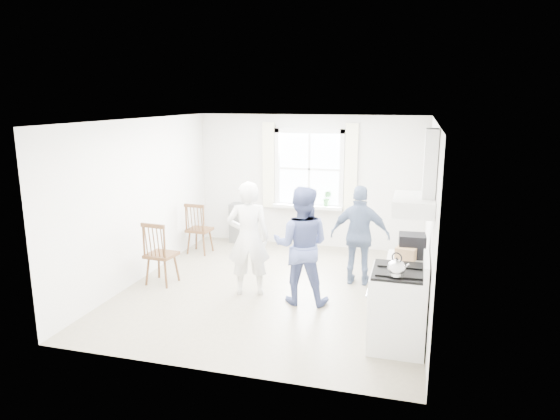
# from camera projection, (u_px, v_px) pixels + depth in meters

# --- Properties ---
(room_shell) EXTENTS (4.62, 5.12, 2.64)m
(room_shell) POSITION_uv_depth(u_px,v_px,m) (275.00, 208.00, 7.50)
(room_shell) COLOR gray
(room_shell) RESTS_ON ground
(window_assembly) EXTENTS (1.88, 0.24, 1.70)m
(window_assembly) POSITION_uv_depth(u_px,v_px,m) (309.00, 174.00, 9.77)
(window_assembly) COLOR white
(window_assembly) RESTS_ON room_shell
(range_hood) EXTENTS (0.45, 0.76, 0.94)m
(range_hood) POSITION_uv_depth(u_px,v_px,m) (419.00, 191.00, 5.56)
(range_hood) COLOR silver
(range_hood) RESTS_ON room_shell
(shelf_unit) EXTENTS (0.40, 0.30, 0.80)m
(shelf_unit) POSITION_uv_depth(u_px,v_px,m) (240.00, 223.00, 10.25)
(shelf_unit) COLOR slate
(shelf_unit) RESTS_ON ground
(gas_stove) EXTENTS (0.68, 0.76, 1.12)m
(gas_stove) POSITION_uv_depth(u_px,v_px,m) (398.00, 307.00, 5.91)
(gas_stove) COLOR white
(gas_stove) RESTS_ON ground
(kettle) EXTENTS (0.20, 0.20, 0.29)m
(kettle) POSITION_uv_depth(u_px,v_px,m) (396.00, 268.00, 5.59)
(kettle) COLOR silver
(kettle) RESTS_ON gas_stove
(low_cabinet) EXTENTS (0.50, 0.55, 0.90)m
(low_cabinet) POSITION_uv_depth(u_px,v_px,m) (406.00, 289.00, 6.56)
(low_cabinet) COLOR silver
(low_cabinet) RESTS_ON ground
(stereo_stack) EXTENTS (0.35, 0.32, 0.30)m
(stereo_stack) POSITION_uv_depth(u_px,v_px,m) (412.00, 245.00, 6.44)
(stereo_stack) COLOR black
(stereo_stack) RESTS_ON low_cabinet
(cardboard_box) EXTENTS (0.29, 0.24, 0.16)m
(cardboard_box) POSITION_uv_depth(u_px,v_px,m) (406.00, 254.00, 6.33)
(cardboard_box) COLOR tan
(cardboard_box) RESTS_ON low_cabinet
(windsor_chair_a) EXTENTS (0.45, 0.44, 1.00)m
(windsor_chair_a) POSITION_uv_depth(u_px,v_px,m) (197.00, 223.00, 9.38)
(windsor_chair_a) COLOR #472B16
(windsor_chair_a) RESTS_ON ground
(windsor_chair_b) EXTENTS (0.48, 0.47, 1.04)m
(windsor_chair_b) POSITION_uv_depth(u_px,v_px,m) (157.00, 247.00, 7.80)
(windsor_chair_b) COLOR #472B16
(windsor_chair_b) RESTS_ON ground
(person_left) EXTENTS (0.78, 0.78, 1.74)m
(person_left) POSITION_uv_depth(u_px,v_px,m) (248.00, 239.00, 7.42)
(person_left) COLOR white
(person_left) RESTS_ON ground
(person_mid) EXTENTS (0.89, 0.89, 1.71)m
(person_mid) POSITION_uv_depth(u_px,v_px,m) (301.00, 245.00, 7.12)
(person_mid) COLOR #4E5A91
(person_mid) RESTS_ON ground
(person_right) EXTENTS (0.94, 0.94, 1.59)m
(person_right) POSITION_uv_depth(u_px,v_px,m) (360.00, 236.00, 7.85)
(person_right) COLOR navy
(person_right) RESTS_ON ground
(potted_plant) EXTENTS (0.20, 0.20, 0.31)m
(potted_plant) POSITION_uv_depth(u_px,v_px,m) (327.00, 198.00, 9.68)
(potted_plant) COLOR #306D31
(potted_plant) RESTS_ON window_assembly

